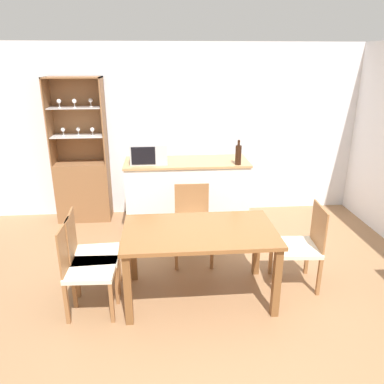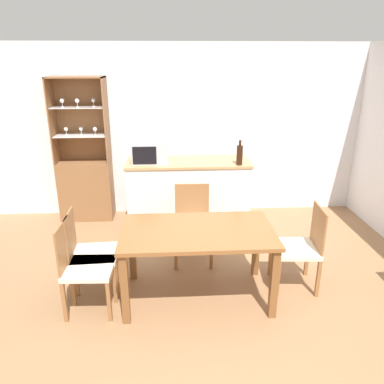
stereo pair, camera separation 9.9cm
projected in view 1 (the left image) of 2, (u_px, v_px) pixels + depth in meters
name	position (u px, v px, depth m)	size (l,w,h in m)	color
ground_plane	(213.00, 311.00, 3.65)	(18.00, 18.00, 0.00)	#936B47
wall_back	(191.00, 131.00, 5.68)	(6.80, 0.06, 2.55)	silver
kitchen_counter	(187.00, 196.00, 5.24)	(1.68, 0.64, 1.01)	white
display_cabinet	(83.00, 180.00, 5.58)	(0.77, 0.39, 2.09)	brown
dining_table	(199.00, 239.00, 3.68)	(1.49, 0.87, 0.75)	brown
dining_chair_side_right_far	(301.00, 246.00, 3.95)	(0.48, 0.48, 0.91)	beige
dining_chair_head_far	(193.00, 224.00, 4.47)	(0.46, 0.46, 0.91)	beige
dining_chair_side_left_far	(91.00, 254.00, 3.77)	(0.47, 0.47, 0.91)	beige
dining_chair_side_left_near	(86.00, 268.00, 3.53)	(0.47, 0.47, 0.91)	beige
microwave	(149.00, 152.00, 4.97)	(0.48, 0.37, 0.27)	#B7BABF
wine_bottle	(238.00, 154.00, 4.86)	(0.08, 0.08, 0.33)	black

